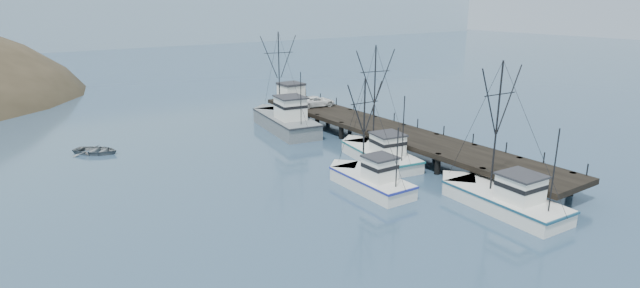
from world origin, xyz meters
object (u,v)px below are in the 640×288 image
object	(u,v)px
pier	(387,130)
trawler_near	(501,198)
trawler_far	(378,153)
pier_shed	(291,93)
motorboat	(97,153)
pickup_truck	(317,101)
work_vessel	(284,120)
trawler_mid	(369,180)

from	to	relation	value
pier	trawler_near	distance (m)	18.88
trawler_far	pier_shed	world-z (taller)	trawler_far
pier_shed	motorboat	xyz separation A→B (m)	(-26.11, -2.83, -3.42)
pier_shed	pickup_truck	bearing A→B (deg)	-68.71
trawler_near	motorboat	distance (m)	40.71
trawler_far	trawler_near	bearing A→B (deg)	-89.57
trawler_near	work_vessel	bearing A→B (deg)	92.69
trawler_near	motorboat	xyz separation A→B (m)	(-23.12, 33.50, -0.82)
trawler_mid	trawler_far	xyz separation A→B (m)	(5.69, 5.31, 0.00)
trawler_near	work_vessel	world-z (taller)	work_vessel
trawler_near	work_vessel	distance (m)	30.80
trawler_mid	work_vessel	distance (m)	22.10
pier	work_vessel	xyz separation A→B (m)	(-5.93, 12.44, -0.46)
trawler_near	pickup_truck	size ratio (longest dim) A/B	2.37
work_vessel	trawler_near	bearing A→B (deg)	-87.31
motorboat	pier	bearing A→B (deg)	-74.37
pier_shed	pickup_truck	distance (m)	4.31
trawler_mid	pier	bearing A→B (deg)	41.88
trawler_mid	work_vessel	size ratio (longest dim) A/B	0.67
pier	motorboat	xyz separation A→B (m)	(-27.61, 15.17, -1.69)
trawler_near	pickup_truck	bearing A→B (deg)	82.04
trawler_near	pier_shed	bearing A→B (deg)	85.30
pier	trawler_mid	world-z (taller)	trawler_mid
pier_shed	trawler_mid	bearing A→B (deg)	-107.88
work_vessel	motorboat	xyz separation A→B (m)	(-21.68, 2.73, -1.23)
pier	trawler_near	bearing A→B (deg)	-103.75
pier	trawler_far	distance (m)	6.09
pickup_truck	pier_shed	bearing A→B (deg)	29.50
trawler_near	pier	bearing A→B (deg)	76.25
pickup_truck	trawler_mid	bearing A→B (deg)	164.27
trawler_near	trawler_far	world-z (taller)	trawler_far
trawler_far	motorboat	world-z (taller)	trawler_far
trawler_mid	pickup_truck	world-z (taller)	trawler_mid
pickup_truck	trawler_far	bearing A→B (deg)	173.73
work_vessel	pickup_truck	distance (m)	6.35
trawler_far	trawler_mid	bearing A→B (deg)	-136.96
trawler_mid	trawler_near	bearing A→B (deg)	-57.49
pier_shed	motorboat	distance (m)	26.48
pier	work_vessel	distance (m)	13.79
trawler_near	trawler_mid	distance (m)	10.79
pier_shed	motorboat	bearing A→B (deg)	-173.82
trawler_mid	trawler_far	size ratio (longest dim) A/B	0.83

